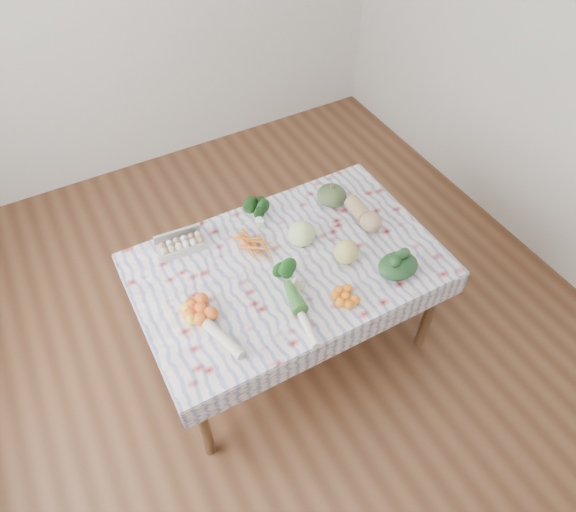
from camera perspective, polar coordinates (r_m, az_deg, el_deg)
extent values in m
plane|color=#54311C|center=(3.43, 0.00, -9.08)|extent=(4.50, 4.50, 0.00)
cube|color=brown|center=(2.84, 0.00, -1.20)|extent=(1.60, 1.00, 0.04)
cylinder|color=brown|center=(2.80, -9.42, -17.97)|extent=(0.06, 0.06, 0.71)
cylinder|color=brown|center=(3.23, 15.51, -5.83)|extent=(0.06, 0.06, 0.71)
cylinder|color=brown|center=(3.27, -15.33, -5.01)|extent=(0.06, 0.06, 0.71)
cylinder|color=brown|center=(3.64, 6.89, 3.94)|extent=(0.06, 0.06, 0.71)
cube|color=white|center=(2.82, 0.00, -0.86)|extent=(1.66, 1.06, 0.01)
cube|color=#B3B4AE|center=(2.91, -11.70, 1.12)|extent=(0.28, 0.13, 0.07)
cube|color=orange|center=(2.87, -3.66, 1.04)|extent=(0.27, 0.26, 0.04)
ellipsoid|color=#133713|center=(3.01, -3.27, 4.89)|extent=(0.17, 0.16, 0.12)
ellipsoid|color=#3F542E|center=(3.13, 4.87, 6.76)|extent=(0.19, 0.19, 0.12)
sphere|color=#C1E38E|center=(2.86, 1.53, 2.49)|extent=(0.19, 0.19, 0.15)
ellipsoid|color=tan|center=(3.03, 8.43, 4.71)|extent=(0.13, 0.27, 0.12)
cube|color=orange|center=(2.61, -9.67, -5.84)|extent=(0.26, 0.26, 0.08)
ellipsoid|color=#164F16|center=(2.69, -0.12, -2.35)|extent=(0.18, 0.18, 0.10)
cube|color=orange|center=(2.66, 6.45, -4.43)|extent=(0.18, 0.18, 0.05)
sphere|color=#D2C663|center=(2.79, 6.47, 0.45)|extent=(0.16, 0.16, 0.14)
ellipsoid|color=#153418|center=(2.80, 12.12, -1.08)|extent=(0.26, 0.23, 0.10)
cylinder|color=beige|center=(2.54, -7.89, -8.45)|extent=(0.16, 0.37, 0.05)
cylinder|color=silver|center=(2.58, 1.52, -6.56)|extent=(0.09, 0.38, 0.04)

